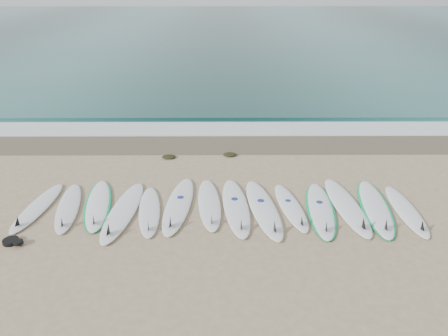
{
  "coord_description": "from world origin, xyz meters",
  "views": [
    {
      "loc": [
        0.01,
        -8.86,
        5.09
      ],
      "look_at": [
        0.06,
        1.4,
        0.4
      ],
      "focal_mm": 35.0,
      "sensor_mm": 36.0,
      "label": 1
    }
  ],
  "objects_px": {
    "surfboard_13": "(407,211)",
    "leash_coil": "(12,241)",
    "surfboard_7": "(236,207)",
    "surfboard_0": "(37,208)"
  },
  "relations": [
    {
      "from": "surfboard_13",
      "to": "leash_coil",
      "type": "distance_m",
      "value": 8.57
    },
    {
      "from": "surfboard_7",
      "to": "surfboard_13",
      "type": "xyz_separation_m",
      "value": [
        3.9,
        -0.18,
        -0.01
      ]
    },
    {
      "from": "surfboard_7",
      "to": "leash_coil",
      "type": "xyz_separation_m",
      "value": [
        -4.59,
        -1.34,
        -0.01
      ]
    },
    {
      "from": "leash_coil",
      "to": "surfboard_0",
      "type": "bearing_deg",
      "value": 91.36
    },
    {
      "from": "surfboard_7",
      "to": "leash_coil",
      "type": "distance_m",
      "value": 4.79
    },
    {
      "from": "surfboard_13",
      "to": "leash_coil",
      "type": "relative_size",
      "value": 5.24
    },
    {
      "from": "surfboard_0",
      "to": "leash_coil",
      "type": "bearing_deg",
      "value": -82.57
    },
    {
      "from": "surfboard_13",
      "to": "leash_coil",
      "type": "height_order",
      "value": "surfboard_13"
    },
    {
      "from": "surfboard_13",
      "to": "surfboard_0",
      "type": "bearing_deg",
      "value": 179.11
    },
    {
      "from": "surfboard_0",
      "to": "surfboard_7",
      "type": "height_order",
      "value": "surfboard_7"
    }
  ]
}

